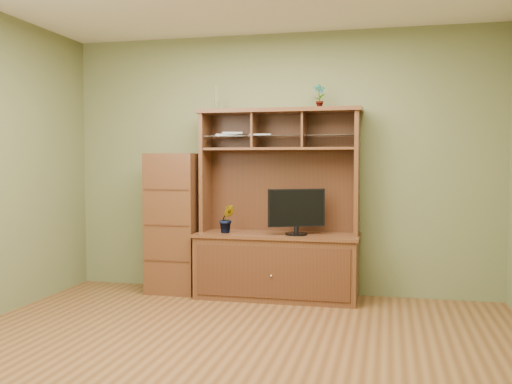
% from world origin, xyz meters
% --- Properties ---
extents(room, '(4.54, 4.04, 2.74)m').
position_xyz_m(room, '(0.00, 0.00, 1.35)').
color(room, '#5A3519').
rests_on(room, ground).
extents(media_hutch, '(1.66, 0.61, 1.90)m').
position_xyz_m(media_hutch, '(0.04, 1.73, 0.52)').
color(media_hutch, '#402412').
rests_on(media_hutch, room).
extents(monitor, '(0.54, 0.29, 0.45)m').
position_xyz_m(monitor, '(0.24, 1.65, 0.89)').
color(monitor, black).
rests_on(monitor, media_hutch).
extents(orchid_plant, '(0.19, 0.17, 0.29)m').
position_xyz_m(orchid_plant, '(-0.47, 1.65, 0.79)').
color(orchid_plant, '#30571E').
rests_on(orchid_plant, media_hutch).
extents(top_plant, '(0.15, 0.12, 0.24)m').
position_xyz_m(top_plant, '(0.44, 1.80, 2.02)').
color(top_plant, '#416D26').
rests_on(top_plant, media_hutch).
extents(reed_diffuser, '(0.05, 0.05, 0.26)m').
position_xyz_m(reed_diffuser, '(-0.62, 1.80, 2.00)').
color(reed_diffuser, silver).
rests_on(reed_diffuser, media_hutch).
extents(magazines, '(0.61, 0.23, 0.04)m').
position_xyz_m(magazines, '(-0.38, 1.81, 1.65)').
color(magazines, '#B2B2B7').
rests_on(magazines, media_hutch).
extents(side_cabinet, '(0.52, 0.47, 1.46)m').
position_xyz_m(side_cabinet, '(-1.07, 1.75, 0.73)').
color(side_cabinet, '#402412').
rests_on(side_cabinet, room).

